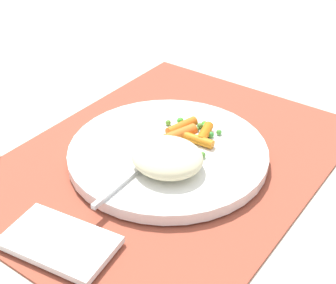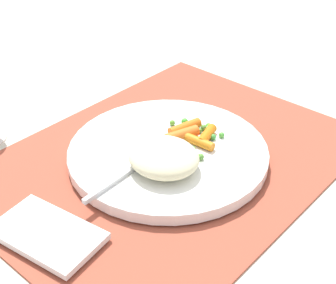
{
  "view_description": "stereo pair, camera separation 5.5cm",
  "coord_description": "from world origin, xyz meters",
  "px_view_note": "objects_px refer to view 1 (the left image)",
  "views": [
    {
      "loc": [
        -0.45,
        -0.32,
        0.4
      ],
      "look_at": [
        0.0,
        0.0,
        0.03
      ],
      "focal_mm": 53.64,
      "sensor_mm": 36.0,
      "label": 1
    },
    {
      "loc": [
        -0.41,
        -0.37,
        0.4
      ],
      "look_at": [
        0.0,
        0.0,
        0.03
      ],
      "focal_mm": 53.64,
      "sensor_mm": 36.0,
      "label": 2
    }
  ],
  "objects_px": {
    "fork": "(157,155)",
    "rice_mound": "(167,157)",
    "plate": "(168,153)",
    "carrot_portion": "(189,133)",
    "napkin": "(60,242)"
  },
  "relations": [
    {
      "from": "carrot_portion",
      "to": "napkin",
      "type": "bearing_deg",
      "value": 178.17
    },
    {
      "from": "rice_mound",
      "to": "fork",
      "type": "bearing_deg",
      "value": 64.15
    },
    {
      "from": "rice_mound",
      "to": "carrot_portion",
      "type": "xyz_separation_m",
      "value": [
        0.08,
        0.02,
        -0.01
      ]
    },
    {
      "from": "rice_mound",
      "to": "napkin",
      "type": "distance_m",
      "value": 0.17
    },
    {
      "from": "carrot_portion",
      "to": "napkin",
      "type": "xyz_separation_m",
      "value": [
        -0.24,
        0.01,
        -0.02
      ]
    },
    {
      "from": "rice_mound",
      "to": "plate",
      "type": "bearing_deg",
      "value": 34.62
    },
    {
      "from": "plate",
      "to": "fork",
      "type": "xyz_separation_m",
      "value": [
        -0.02,
        -0.0,
        0.01
      ]
    },
    {
      "from": "fork",
      "to": "napkin",
      "type": "height_order",
      "value": "fork"
    },
    {
      "from": "carrot_portion",
      "to": "napkin",
      "type": "relative_size",
      "value": 0.59
    },
    {
      "from": "fork",
      "to": "rice_mound",
      "type": "bearing_deg",
      "value": -115.85
    },
    {
      "from": "plate",
      "to": "rice_mound",
      "type": "bearing_deg",
      "value": -145.38
    },
    {
      "from": "carrot_portion",
      "to": "napkin",
      "type": "height_order",
      "value": "carrot_portion"
    },
    {
      "from": "plate",
      "to": "napkin",
      "type": "relative_size",
      "value": 2.21
    },
    {
      "from": "plate",
      "to": "carrot_portion",
      "type": "height_order",
      "value": "carrot_portion"
    },
    {
      "from": "plate",
      "to": "rice_mound",
      "type": "height_order",
      "value": "rice_mound"
    }
  ]
}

